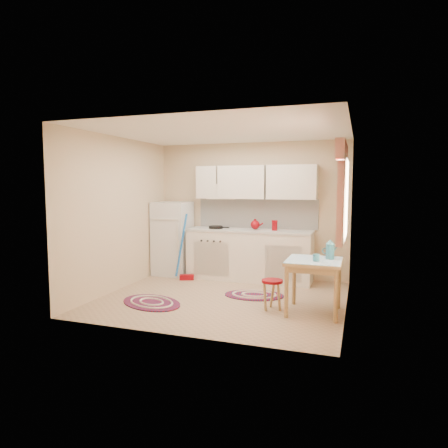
{
  "coord_description": "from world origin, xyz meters",
  "views": [
    {
      "loc": [
        1.95,
        -5.62,
        1.72
      ],
      "look_at": [
        -0.06,
        0.25,
        1.11
      ],
      "focal_mm": 32.0,
      "sensor_mm": 36.0,
      "label": 1
    }
  ],
  "objects_px": {
    "base_cabinets": "(249,256)",
    "stool": "(272,295)",
    "fridge": "(173,238)",
    "table": "(313,287)"
  },
  "relations": [
    {
      "from": "base_cabinets",
      "to": "stool",
      "type": "height_order",
      "value": "base_cabinets"
    },
    {
      "from": "fridge",
      "to": "base_cabinets",
      "type": "height_order",
      "value": "fridge"
    },
    {
      "from": "table",
      "to": "base_cabinets",
      "type": "bearing_deg",
      "value": 130.27
    },
    {
      "from": "base_cabinets",
      "to": "stool",
      "type": "xyz_separation_m",
      "value": [
        0.77,
        -1.61,
        -0.23
      ]
    },
    {
      "from": "base_cabinets",
      "to": "stool",
      "type": "relative_size",
      "value": 5.36
    },
    {
      "from": "base_cabinets",
      "to": "table",
      "type": "height_order",
      "value": "base_cabinets"
    },
    {
      "from": "base_cabinets",
      "to": "stool",
      "type": "distance_m",
      "value": 1.8
    },
    {
      "from": "base_cabinets",
      "to": "table",
      "type": "distance_m",
      "value": 2.05
    },
    {
      "from": "stool",
      "to": "table",
      "type": "bearing_deg",
      "value": 4.55
    },
    {
      "from": "fridge",
      "to": "stool",
      "type": "distance_m",
      "value": 2.8
    }
  ]
}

